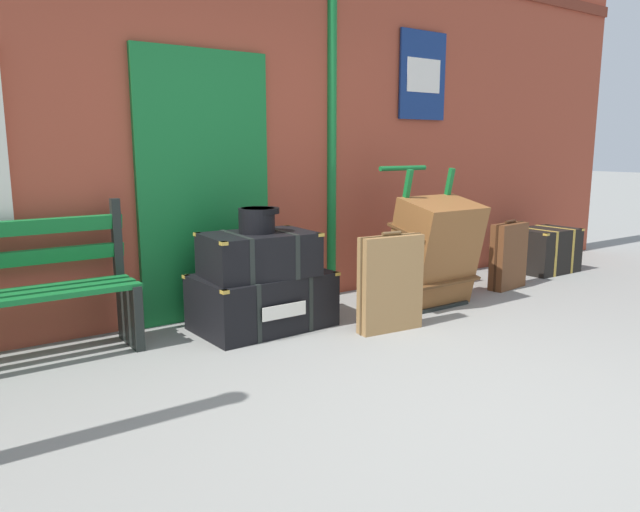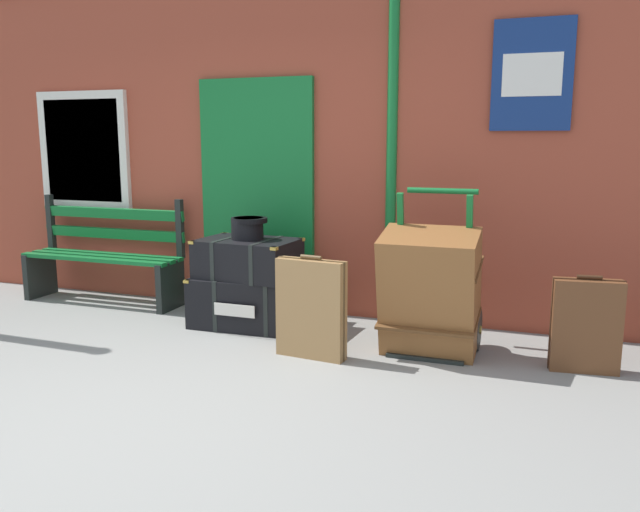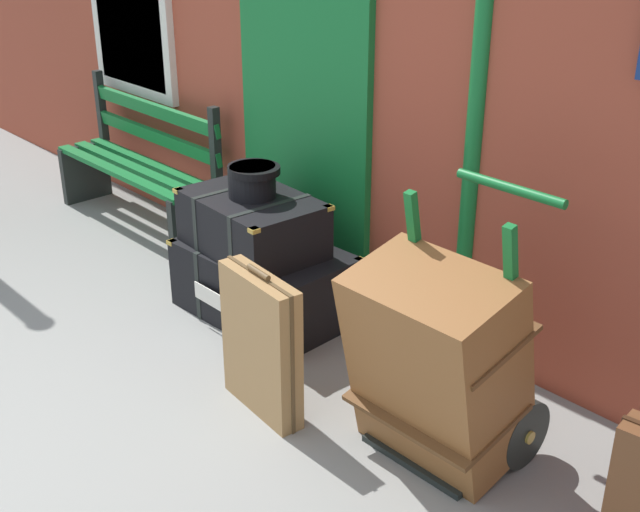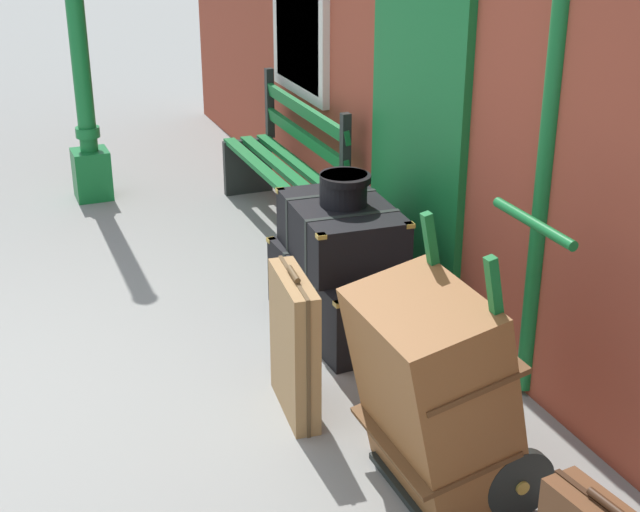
# 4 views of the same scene
# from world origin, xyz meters

# --- Properties ---
(ground_plane) EXTENTS (60.00, 60.00, 0.00)m
(ground_plane) POSITION_xyz_m (0.00, 0.00, 0.00)
(ground_plane) COLOR gray
(brick_facade) EXTENTS (10.40, 0.35, 3.20)m
(brick_facade) POSITION_xyz_m (-0.02, 2.60, 1.60)
(brick_facade) COLOR #9E422D
(brick_facade) RESTS_ON ground
(platform_bench) EXTENTS (1.60, 0.43, 1.01)m
(platform_bench) POSITION_xyz_m (-1.82, 2.16, 0.44)
(platform_bench) COLOR #146B2D
(platform_bench) RESTS_ON ground
(steamer_trunk_base) EXTENTS (1.03, 0.70, 0.43)m
(steamer_trunk_base) POSITION_xyz_m (-0.10, 1.92, 0.21)
(steamer_trunk_base) COLOR black
(steamer_trunk_base) RESTS_ON ground
(steamer_trunk_middle) EXTENTS (0.84, 0.60, 0.33)m
(steamer_trunk_middle) POSITION_xyz_m (-0.14, 1.88, 0.58)
(steamer_trunk_middle) COLOR black
(steamer_trunk_middle) RESTS_ON steamer_trunk_base
(round_hatbox) EXTENTS (0.31, 0.28, 0.18)m
(round_hatbox) POSITION_xyz_m (-0.14, 1.89, 0.85)
(round_hatbox) COLOR black
(round_hatbox) RESTS_ON steamer_trunk_middle
(porters_trolley) EXTENTS (0.71, 0.60, 1.20)m
(porters_trolley) POSITION_xyz_m (1.44, 1.80, 0.27)
(porters_trolley) COLOR black
(porters_trolley) RESTS_ON ground
(large_brown_trunk) EXTENTS (0.70, 0.61, 0.95)m
(large_brown_trunk) POSITION_xyz_m (1.44, 1.62, 0.48)
(large_brown_trunk) COLOR brown
(large_brown_trunk) RESTS_ON ground
(suitcase_caramel) EXTENTS (0.53, 0.18, 0.76)m
(suitcase_caramel) POSITION_xyz_m (0.64, 1.30, 0.36)
(suitcase_caramel) COLOR olive
(suitcase_caramel) RESTS_ON ground
(suitcase_olive) EXTENTS (0.46, 0.20, 0.68)m
(suitcase_olive) POSITION_xyz_m (2.50, 1.66, 0.32)
(suitcase_olive) COLOR brown
(suitcase_olive) RESTS_ON ground
(corner_trunk) EXTENTS (0.69, 0.49, 0.49)m
(corner_trunk) POSITION_xyz_m (3.49, 1.93, 0.24)
(corner_trunk) COLOR black
(corner_trunk) RESTS_ON ground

